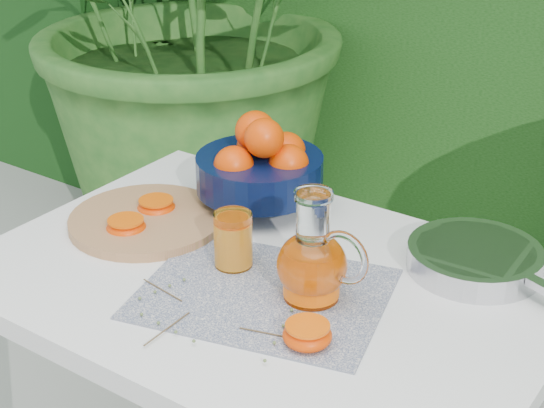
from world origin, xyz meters
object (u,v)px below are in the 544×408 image
Objects in this scene: saute_pan at (476,258)px; cutting_board at (146,220)px; white_table at (266,314)px; juice_pitcher at (313,262)px; fruit_bowl at (261,165)px.

cutting_board is at bearing -161.22° from saute_pan.
juice_pitcher is (0.11, -0.02, 0.15)m from white_table.
saute_pan reaches higher than cutting_board.
juice_pitcher is (0.41, -0.04, 0.06)m from cutting_board.
cutting_board is 0.25m from fruit_bowl.
fruit_bowl reaches higher than juice_pitcher.
white_table is 3.32× the size of cutting_board.
fruit_bowl is (0.14, 0.19, 0.08)m from cutting_board.
cutting_board is at bearing 175.73° from white_table.
fruit_bowl is (-0.16, 0.22, 0.17)m from white_table.
juice_pitcher is 0.31m from saute_pan.
juice_pitcher is at bearing -40.93° from fruit_bowl.
white_table is at bearing 169.88° from juice_pitcher.
juice_pitcher is at bearing -10.12° from white_table.
fruit_bowl is at bearing -178.89° from saute_pan.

